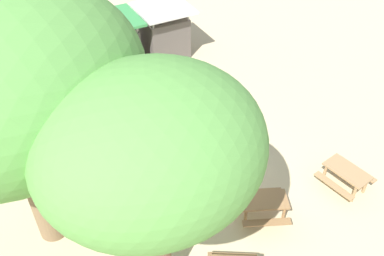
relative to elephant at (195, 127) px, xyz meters
The scene contains 10 objects.
ground_plane 1.76m from the elephant, 99.66° to the right, with size 60.00×60.00×0.00m, color tan.
elephant is the anchor object (origin of this frame).
person_handler 1.76m from the elephant, 157.73° to the right, with size 0.32×0.49×1.62m.
shade_tree_main 6.98m from the elephant, 128.07° to the right, with size 4.91×4.50×6.88m.
shade_tree_secondary 7.39m from the elephant, 167.35° to the right, with size 6.62×6.07×7.92m.
picnic_table_near 5.47m from the elephant, 49.41° to the right, with size 1.71×1.73×0.78m.
picnic_table_far 3.89m from the elephant, 85.10° to the right, with size 1.98×1.97×0.78m.
market_stall_teal 7.58m from the elephant, 114.87° to the left, with size 2.50×2.50×2.52m.
market_stall_green 6.90m from the elephant, 94.87° to the left, with size 2.50×2.50×2.52m.
market_stall_white 7.16m from the elephant, 73.66° to the left, with size 2.50×2.50×2.52m.
Camera 1 is at (-5.55, -9.06, 11.02)m, focal length 39.92 mm.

